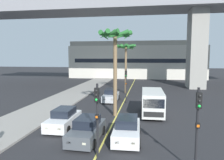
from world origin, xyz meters
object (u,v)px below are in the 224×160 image
at_px(car_queue_front, 64,119).
at_px(traffic_light_median_near, 97,111).
at_px(car_queue_second, 127,130).
at_px(palm_tree_mid_median, 126,51).
at_px(palm_tree_near_median, 115,44).
at_px(delivery_van, 152,102).
at_px(car_queue_third, 111,96).
at_px(traffic_light_right_far_corner, 198,119).
at_px(car_queue_fourth, 87,130).
at_px(traffic_light_median_far, 126,81).

relative_size(car_queue_front, traffic_light_median_near, 0.98).
height_order(car_queue_second, palm_tree_mid_median, palm_tree_mid_median).
bearing_deg(traffic_light_median_near, palm_tree_near_median, 91.81).
xyz_separation_m(car_queue_front, delivery_van, (7.07, 5.04, 0.57)).
bearing_deg(palm_tree_near_median, traffic_light_median_near, -88.19).
height_order(car_queue_second, car_queue_third, same).
distance_m(car_queue_second, palm_tree_mid_median, 19.68).
bearing_deg(traffic_light_right_far_corner, car_queue_fourth, 153.78).
height_order(car_queue_third, traffic_light_median_near, traffic_light_median_near).
bearing_deg(car_queue_fourth, traffic_light_median_near, -62.13).
xyz_separation_m(car_queue_front, traffic_light_median_near, (3.81, -4.58, 1.99)).
xyz_separation_m(car_queue_second, traffic_light_median_near, (-1.38, -2.92, 1.99)).
distance_m(traffic_light_right_far_corner, palm_tree_mid_median, 23.32).
xyz_separation_m(car_queue_front, traffic_light_right_far_corner, (8.87, -5.27, 1.99)).
height_order(traffic_light_right_far_corner, traffic_light_median_far, same).
bearing_deg(palm_tree_mid_median, car_queue_third, -101.27).
relative_size(traffic_light_median_near, traffic_light_right_far_corner, 1.00).
bearing_deg(delivery_van, car_queue_front, -144.55).
height_order(delivery_van, traffic_light_median_near, traffic_light_median_near).
bearing_deg(traffic_light_median_near, car_queue_third, 96.64).
bearing_deg(palm_tree_mid_median, traffic_light_right_far_corner, -76.03).
relative_size(car_queue_third, car_queue_fourth, 0.99).
relative_size(car_queue_second, traffic_light_median_far, 0.99).
height_order(traffic_light_median_near, traffic_light_right_far_corner, same).
distance_m(car_queue_front, palm_tree_mid_median, 18.31).
xyz_separation_m(car_queue_second, car_queue_fourth, (-2.67, -0.49, 0.00)).
relative_size(car_queue_front, palm_tree_near_median, 0.50).
height_order(car_queue_third, traffic_light_right_far_corner, traffic_light_right_far_corner).
relative_size(car_queue_second, car_queue_third, 1.01).
bearing_deg(car_queue_third, delivery_van, -48.07).
bearing_deg(traffic_light_median_far, palm_tree_near_median, -94.64).
relative_size(car_queue_front, traffic_light_median_far, 0.98).
xyz_separation_m(car_queue_third, car_queue_fourth, (0.49, -12.79, 0.00)).
distance_m(car_queue_second, traffic_light_median_near, 3.80).
height_order(delivery_van, traffic_light_right_far_corner, traffic_light_right_far_corner).
distance_m(car_queue_front, car_queue_third, 10.83).
bearing_deg(car_queue_front, car_queue_second, -17.73).
distance_m(traffic_light_median_near, traffic_light_right_far_corner, 5.11).
height_order(car_queue_front, delivery_van, delivery_van).
height_order(car_queue_second, palm_tree_near_median, palm_tree_near_median).
distance_m(car_queue_fourth, delivery_van, 8.52).
bearing_deg(traffic_light_right_far_corner, traffic_light_median_far, 107.62).
bearing_deg(car_queue_front, palm_tree_mid_median, 79.00).
height_order(car_queue_fourth, traffic_light_median_far, traffic_light_median_far).
bearing_deg(delivery_van, traffic_light_right_far_corner, -80.12).
xyz_separation_m(traffic_light_median_near, traffic_light_right_far_corner, (5.06, -0.69, 0.00)).
bearing_deg(palm_tree_near_median, car_queue_third, 102.89).
bearing_deg(palm_tree_mid_median, car_queue_fourth, -92.36).
relative_size(car_queue_second, traffic_light_median_near, 0.99).
xyz_separation_m(car_queue_fourth, delivery_van, (4.55, 7.19, 0.57)).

